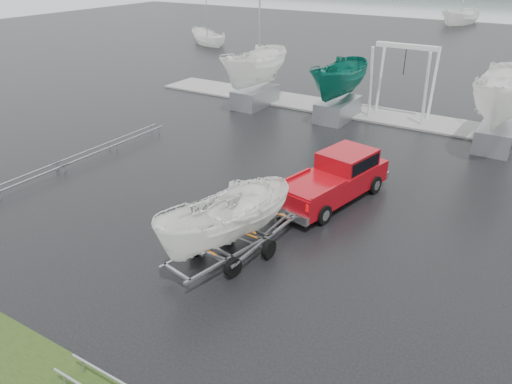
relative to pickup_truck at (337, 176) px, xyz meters
name	(u,v)px	position (x,y,z in m)	size (l,w,h in m)	color
ground_plane	(264,204)	(-2.05, -1.90, -0.91)	(120.00, 120.00, 0.00)	black
dock	(381,115)	(-2.05, 11.10, -0.86)	(30.00, 3.00, 0.12)	gray
pickup_truck	(337,176)	(0.00, 0.00, 0.00)	(2.77, 5.49, 1.74)	maroon
trailer_hitched	(216,183)	(-1.20, -5.97, 1.77)	(1.98, 3.76, 4.95)	#92949A
trailer_parked	(251,181)	(-0.86, -4.70, 1.41)	(1.80, 3.64, 4.25)	#92949A
boat_hoist	(404,71)	(-1.06, 11.10, 1.76)	(3.30, 2.18, 4.12)	silver
keelboat_0	(255,44)	(-9.31, 9.10, 2.75)	(2.31, 3.20, 10.48)	#92949A
keelboat_1	(341,59)	(-3.97, 9.30, 2.40)	(2.12, 3.20, 6.73)	#92949A
mast_rack_0	(112,143)	(-11.05, -0.90, -0.56)	(0.56, 6.50, 0.06)	#92949A
moored_boat_0	(208,44)	(-25.05, 25.32, -0.90)	(3.02, 3.00, 10.92)	white
moored_boat_1	(460,24)	(-6.71, 54.92, -0.91)	(3.72, 3.78, 12.03)	white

